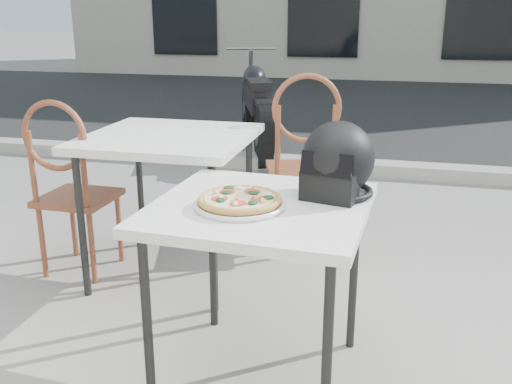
% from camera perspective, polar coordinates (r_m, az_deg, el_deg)
% --- Properties ---
extents(ground, '(80.00, 80.00, 0.00)m').
position_cam_1_polar(ground, '(2.73, 10.60, -15.17)').
color(ground, gray).
rests_on(ground, ground).
extents(street_asphalt, '(30.00, 8.00, 0.00)m').
position_cam_1_polar(street_asphalt, '(9.42, 13.55, 8.09)').
color(street_asphalt, black).
rests_on(street_asphalt, ground).
extents(curb, '(30.00, 0.25, 0.12)m').
position_cam_1_polar(curb, '(5.49, 12.78, 2.26)').
color(curb, gray).
rests_on(curb, ground).
extents(cafe_table_main, '(0.84, 0.84, 0.76)m').
position_cam_1_polar(cafe_table_main, '(2.20, 0.42, -2.82)').
color(cafe_table_main, silver).
rests_on(cafe_table_main, ground).
extents(plate, '(0.43, 0.43, 0.02)m').
position_cam_1_polar(plate, '(2.12, -1.64, -1.31)').
color(plate, silver).
rests_on(plate, cafe_table_main).
extents(pizza, '(0.40, 0.40, 0.04)m').
position_cam_1_polar(pizza, '(2.11, -1.64, -0.70)').
color(pizza, '#BE9145').
rests_on(pizza, plate).
extents(helmet, '(0.35, 0.36, 0.30)m').
position_cam_1_polar(helmet, '(2.26, 8.11, 2.87)').
color(helmet, black).
rests_on(helmet, cafe_table_main).
extents(cafe_chair_main, '(0.54, 0.54, 1.13)m').
position_cam_1_polar(cafe_chair_main, '(3.60, 4.76, 4.03)').
color(cafe_chair_main, brown).
rests_on(cafe_chair_main, ground).
extents(cafe_table_side, '(0.88, 0.88, 0.83)m').
position_cam_1_polar(cafe_table_side, '(3.16, -8.69, 4.41)').
color(cafe_table_side, silver).
rests_on(cafe_table_side, ground).
extents(cafe_chair_side, '(0.40, 0.40, 1.03)m').
position_cam_1_polar(cafe_chair_side, '(3.34, -18.19, 1.20)').
color(cafe_chair_side, brown).
rests_on(cafe_chair_side, ground).
extents(motorcycle, '(0.89, 2.10, 1.09)m').
position_cam_1_polar(motorcycle, '(6.28, -0.03, 8.48)').
color(motorcycle, black).
rests_on(motorcycle, street_asphalt).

